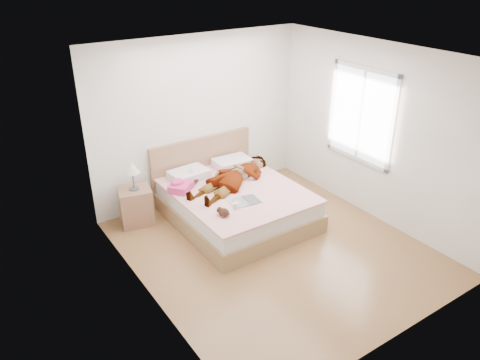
{
  "coord_description": "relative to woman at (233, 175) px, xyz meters",
  "views": [
    {
      "loc": [
        -3.37,
        -4.16,
        3.65
      ],
      "look_at": [
        0.0,
        0.85,
        0.7
      ],
      "focal_mm": 35.0,
      "sensor_mm": 36.0,
      "label": 1
    }
  ],
  "objects": [
    {
      "name": "towel",
      "position": [
        -0.8,
        0.19,
        -0.04
      ],
      "size": [
        0.44,
        0.43,
        0.18
      ],
      "color": "#F84394",
      "rests_on": "bed"
    },
    {
      "name": "phone",
      "position": [
        -0.5,
        0.4,
        0.05
      ],
      "size": [
        0.07,
        0.1,
        0.05
      ],
      "primitive_type": "cube",
      "rotation": [
        0.44,
        0.0,
        0.38
      ],
      "color": "silver",
      "rests_on": "bed"
    },
    {
      "name": "plush_toy",
      "position": [
        -0.67,
        -0.78,
        -0.06
      ],
      "size": [
        0.16,
        0.21,
        0.11
      ],
      "color": "black",
      "rests_on": "bed"
    },
    {
      "name": "magazine",
      "position": [
        -0.21,
        -0.63,
        -0.11
      ],
      "size": [
        0.46,
        0.34,
        0.03
      ],
      "color": "white",
      "rests_on": "bed"
    },
    {
      "name": "woman",
      "position": [
        0.0,
        0.0,
        0.0
      ],
      "size": [
        1.84,
        1.24,
        0.24
      ],
      "primitive_type": "imported",
      "rotation": [
        0.0,
        0.0,
        -1.19
      ],
      "color": "silver",
      "rests_on": "bed"
    },
    {
      "name": "coffee_mug",
      "position": [
        -0.42,
        -0.72,
        -0.07
      ],
      "size": [
        0.12,
        0.1,
        0.09
      ],
      "color": "silver",
      "rests_on": "bed"
    },
    {
      "name": "ground",
      "position": [
        -0.1,
        -1.18,
        -0.63
      ],
      "size": [
        4.0,
        4.0,
        0.0
      ],
      "primitive_type": "plane",
      "color": "#55351A",
      "rests_on": "ground"
    },
    {
      "name": "hair",
      "position": [
        -0.57,
        0.45,
        -0.08
      ],
      "size": [
        0.45,
        0.53,
        0.07
      ],
      "primitive_type": "ellipsoid",
      "rotation": [
        0.0,
        0.0,
        -0.14
      ],
      "color": "black",
      "rests_on": "bed"
    },
    {
      "name": "room_shell",
      "position": [
        1.67,
        -0.88,
        0.87
      ],
      "size": [
        4.0,
        4.0,
        4.0
      ],
      "color": "white",
      "rests_on": "ground"
    },
    {
      "name": "nightstand",
      "position": [
        -1.39,
        0.5,
        -0.3
      ],
      "size": [
        0.54,
        0.5,
        0.99
      ],
      "color": "brown",
      "rests_on": "ground"
    },
    {
      "name": "bed",
      "position": [
        -0.1,
        -0.15,
        -0.35
      ],
      "size": [
        1.8,
        2.08,
        1.0
      ],
      "color": "olive",
      "rests_on": "ground"
    }
  ]
}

